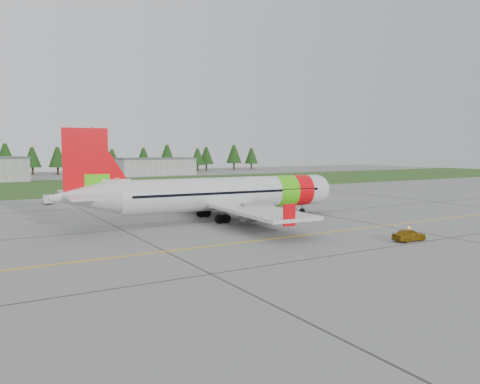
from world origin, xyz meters
TOP-DOWN VIEW (x-y plane):
  - ground at (0.00, 0.00)m, footprint 320.00×320.00m
  - aircraft at (-2.87, 21.14)m, footprint 34.30×31.61m
  - follow_me_car at (5.45, 0.95)m, footprint 1.18×1.37m
  - service_van at (-17.84, 48.79)m, footprint 1.53×1.46m
  - grass_strip at (0.00, 82.00)m, footprint 320.00×50.00m
  - taxi_guideline at (0.00, 8.00)m, footprint 120.00×0.25m
  - hangar_east at (25.00, 118.00)m, footprint 24.00×12.00m
  - treeline at (0.00, 138.00)m, footprint 160.00×8.00m

SIDE VIEW (x-z plane):
  - ground at x=0.00m, z-range 0.00..0.00m
  - taxi_guideline at x=0.00m, z-range 0.00..0.02m
  - grass_strip at x=0.00m, z-range 0.00..0.03m
  - follow_me_car at x=5.45m, z-range 0.00..3.28m
  - service_van at x=-17.84m, z-range 0.00..3.97m
  - hangar_east at x=25.00m, z-range 0.00..5.20m
  - aircraft at x=-2.87m, z-range -2.20..8.19m
  - treeline at x=0.00m, z-range 0.00..10.00m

